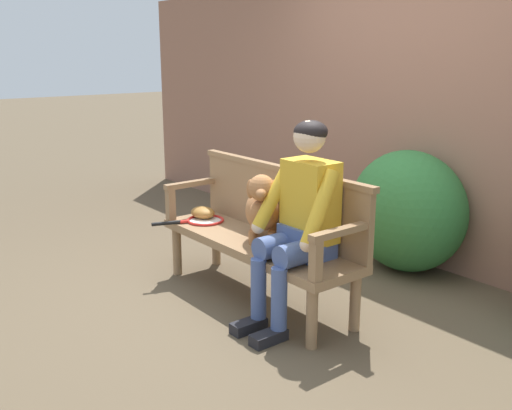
% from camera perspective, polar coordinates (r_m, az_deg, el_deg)
% --- Properties ---
extents(ground_plane, '(40.00, 40.00, 0.00)m').
position_cam_1_polar(ground_plane, '(4.28, 0.00, -9.06)').
color(ground_plane, brown).
extents(brick_garden_fence, '(8.00, 0.30, 2.34)m').
position_cam_1_polar(brick_garden_fence, '(5.18, 15.09, 8.07)').
color(brick_garden_fence, '#936651').
rests_on(brick_garden_fence, ground).
extents(hedge_bush_mid_left, '(0.99, 0.79, 0.98)m').
position_cam_1_polar(hedge_bush_mid_left, '(4.84, 14.43, -0.57)').
color(hedge_bush_mid_left, '#337538').
rests_on(hedge_bush_mid_left, ground).
extents(garden_bench, '(1.70, 0.49, 0.45)m').
position_cam_1_polar(garden_bench, '(4.14, 0.00, -4.14)').
color(garden_bench, '#93704C').
rests_on(garden_bench, ground).
extents(bench_backrest, '(1.74, 0.06, 0.50)m').
position_cam_1_polar(bench_backrest, '(4.18, 2.34, 0.52)').
color(bench_backrest, '#93704C').
rests_on(bench_backrest, garden_bench).
extents(bench_armrest_left_end, '(0.06, 0.49, 0.28)m').
position_cam_1_polar(bench_armrest_left_end, '(4.66, -7.04, 1.23)').
color(bench_armrest_left_end, '#93704C').
rests_on(bench_armrest_left_end, garden_bench).
extents(bench_armrest_right_end, '(0.06, 0.49, 0.28)m').
position_cam_1_polar(bench_armrest_right_end, '(3.43, 7.28, -3.72)').
color(bench_armrest_right_end, '#93704C').
rests_on(bench_armrest_right_end, garden_bench).
extents(person_seated, '(0.56, 0.65, 1.32)m').
position_cam_1_polar(person_seated, '(3.70, 4.33, -1.12)').
color(person_seated, black).
rests_on(person_seated, ground).
extents(dog_on_bench, '(0.45, 0.42, 0.50)m').
position_cam_1_polar(dog_on_bench, '(4.01, 0.61, -0.18)').
color(dog_on_bench, '#AD7042').
rests_on(dog_on_bench, garden_bench).
extents(tennis_racket, '(0.37, 0.58, 0.03)m').
position_cam_1_polar(tennis_racket, '(4.56, -5.26, -1.50)').
color(tennis_racket, red).
rests_on(tennis_racket, garden_bench).
extents(baseball_glove, '(0.23, 0.18, 0.09)m').
position_cam_1_polar(baseball_glove, '(4.65, -5.18, -0.73)').
color(baseball_glove, '#9E6B2D').
rests_on(baseball_glove, garden_bench).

